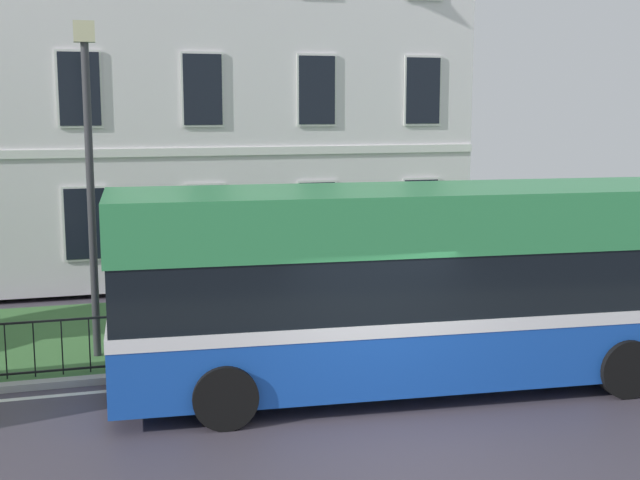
{
  "coord_description": "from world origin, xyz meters",
  "views": [
    {
      "loc": [
        -4.15,
        -10.18,
        4.64
      ],
      "look_at": [
        0.31,
        5.36,
        2.08
      ],
      "focal_mm": 47.58,
      "sensor_mm": 36.0,
      "label": 1
    }
  ],
  "objects_px": {
    "single_decker_bus": "(413,284)",
    "litter_bin": "(482,303)",
    "georgian_townhouse": "(181,56)",
    "street_lamp_post": "(90,166)"
  },
  "relations": [
    {
      "from": "georgian_townhouse",
      "to": "street_lamp_post",
      "type": "relative_size",
      "value": 2.45
    },
    {
      "from": "single_decker_bus",
      "to": "litter_bin",
      "type": "xyz_separation_m",
      "value": [
        2.58,
        2.57,
        -1.07
      ]
    },
    {
      "from": "litter_bin",
      "to": "georgian_townhouse",
      "type": "bearing_deg",
      "value": 116.08
    },
    {
      "from": "street_lamp_post",
      "to": "litter_bin",
      "type": "relative_size",
      "value": 5.32
    },
    {
      "from": "single_decker_bus",
      "to": "street_lamp_post",
      "type": "height_order",
      "value": "street_lamp_post"
    },
    {
      "from": "single_decker_bus",
      "to": "street_lamp_post",
      "type": "relative_size",
      "value": 1.66
    },
    {
      "from": "georgian_townhouse",
      "to": "street_lamp_post",
      "type": "xyz_separation_m",
      "value": [
        -2.79,
        -9.46,
        -2.48
      ]
    },
    {
      "from": "single_decker_bus",
      "to": "street_lamp_post",
      "type": "xyz_separation_m",
      "value": [
        -5.01,
        2.91,
        1.84
      ]
    },
    {
      "from": "georgian_townhouse",
      "to": "litter_bin",
      "type": "xyz_separation_m",
      "value": [
        4.79,
        -9.8,
        -5.38
      ]
    },
    {
      "from": "single_decker_bus",
      "to": "litter_bin",
      "type": "height_order",
      "value": "single_decker_bus"
    }
  ]
}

